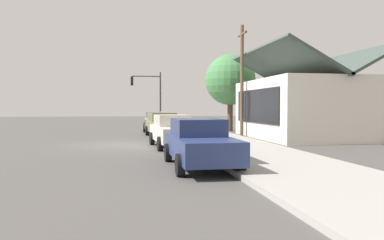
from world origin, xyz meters
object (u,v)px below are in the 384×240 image
(car_silver, at_px, (155,121))
(fire_hydrant_red, at_px, (182,129))
(car_navy, at_px, (199,142))
(traffic_light_main, at_px, (149,91))
(car_ivory, at_px, (173,131))
(utility_pole_wooden, at_px, (242,78))
(car_olive, at_px, (163,124))
(shade_tree, at_px, (230,80))

(car_silver, bearing_deg, fire_hydrant_red, 16.92)
(car_navy, xyz_separation_m, traffic_light_main, (-22.90, -0.31, 2.67))
(car_silver, distance_m, car_ivory, 12.64)
(car_ivory, bearing_deg, car_silver, 176.33)
(car_ivory, height_order, utility_pole_wooden, utility_pole_wooden)
(car_olive, bearing_deg, car_silver, 177.26)
(shade_tree, relative_size, utility_pole_wooden, 0.83)
(car_ivory, distance_m, car_navy, 6.31)
(car_navy, bearing_deg, shade_tree, 161.01)
(fire_hydrant_red, bearing_deg, utility_pole_wooden, 78.55)
(car_silver, height_order, car_navy, same)
(car_olive, bearing_deg, traffic_light_main, 178.65)
(fire_hydrant_red, bearing_deg, car_navy, -5.78)
(car_silver, xyz_separation_m, fire_hydrant_red, (5.66, 1.38, -0.32))
(car_ivory, height_order, traffic_light_main, traffic_light_main)
(car_silver, relative_size, traffic_light_main, 0.89)
(shade_tree, bearing_deg, fire_hydrant_red, -46.09)
(car_ivory, bearing_deg, car_olive, 175.52)
(utility_pole_wooden, height_order, fire_hydrant_red, utility_pole_wooden)
(car_olive, height_order, utility_pole_wooden, utility_pole_wooden)
(car_navy, relative_size, fire_hydrant_red, 6.87)
(car_navy, bearing_deg, utility_pole_wooden, 156.50)
(traffic_light_main, bearing_deg, car_ivory, 0.72)
(shade_tree, bearing_deg, car_navy, -18.67)
(shade_tree, height_order, fire_hydrant_red, shade_tree)
(utility_pole_wooden, bearing_deg, car_silver, -140.28)
(car_silver, bearing_deg, utility_pole_wooden, 42.97)
(car_olive, xyz_separation_m, car_ivory, (6.54, -0.13, -0.00))
(car_navy, xyz_separation_m, fire_hydrant_red, (-13.29, 1.35, -0.32))
(traffic_light_main, relative_size, utility_pole_wooden, 0.69)
(utility_pole_wooden, distance_m, fire_hydrant_red, 5.33)
(car_silver, bearing_deg, car_navy, 3.35)
(car_ivory, distance_m, utility_pole_wooden, 8.80)
(traffic_light_main, xyz_separation_m, fire_hydrant_red, (9.61, 1.66, -2.99))
(car_olive, relative_size, car_ivory, 1.01)
(car_olive, distance_m, traffic_light_main, 10.41)
(car_olive, relative_size, utility_pole_wooden, 0.64)
(car_silver, xyz_separation_m, shade_tree, (1.17, 6.04, 3.36))
(car_olive, xyz_separation_m, shade_tree, (-4.93, 5.98, 3.36))
(car_navy, xyz_separation_m, shade_tree, (-17.77, 6.01, 3.36))
(car_navy, distance_m, fire_hydrant_red, 13.36)
(car_ivory, xyz_separation_m, traffic_light_main, (-16.59, -0.21, 2.68))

